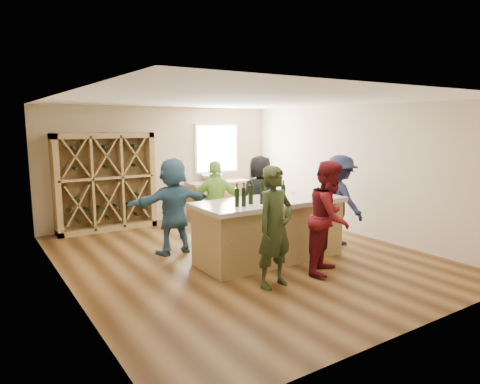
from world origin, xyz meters
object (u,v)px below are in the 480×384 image
wine_bottle_a (237,197)px  person_far_mid (216,204)px  wine_rack (106,182)px  person_far_left (173,206)px  tasting_counter_base (270,232)px  person_far_right (260,198)px  wine_bottle_d (262,195)px  person_near_right (330,217)px  wine_bottle_f (283,193)px  person_near_left (275,227)px  wine_bottle_c (251,194)px  person_server (339,200)px  wine_bottle_b (244,197)px  sink (212,178)px  wine_bottle_e (263,193)px

wine_bottle_a → person_far_mid: person_far_mid is taller
wine_rack → person_far_left: wine_rack is taller
tasting_counter_base → person_far_right: 1.43m
person_far_left → wine_bottle_d: bearing=119.0°
person_near_right → person_far_right: (0.25, 2.27, -0.04)m
wine_bottle_f → person_near_right: bearing=-65.0°
person_near_right → person_near_left: bearing=149.8°
wine_bottle_c → wine_bottle_f: 0.58m
wine_bottle_c → person_far_mid: 1.43m
wine_bottle_d → person_server: size_ratio=0.17×
wine_bottle_b → wine_bottle_c: size_ratio=0.96×
person_near_left → wine_bottle_f: (0.76, 0.76, 0.33)m
wine_bottle_c → tasting_counter_base: bearing=14.7°
person_far_right → person_far_mid: bearing=7.4°
wine_bottle_a → wine_bottle_c: bearing=11.3°
wine_bottle_d → wine_bottle_f: (0.40, -0.06, -0.01)m
wine_rack → wine_bottle_b: size_ratio=7.15×
wine_bottle_b → person_near_left: person_near_left is taller
sink → wine_bottle_a: size_ratio=1.81×
person_server → person_far_left: person_far_left is taller
person_near_right → person_server: (1.39, 1.12, -0.02)m
wine_bottle_c → person_far_left: bearing=118.0°
person_near_left → wine_bottle_a: bearing=88.8°
person_far_right → person_server: bearing=143.2°
wine_bottle_e → person_server: (2.02, 0.18, -0.34)m
sink → wine_bottle_a: 4.21m
person_near_left → sink: bearing=63.1°
person_server → person_far_mid: (-2.17, 1.16, -0.05)m
wine_rack → person_server: 5.13m
wine_rack → tasting_counter_base: (1.81, -3.72, -0.60)m
wine_bottle_b → wine_bottle_a: bearing=160.2°
wine_bottle_b → person_far_mid: bearing=77.3°
person_far_left → wine_rack: bearing=-79.0°
person_far_left → sink: bearing=-134.1°
sink → person_near_right: 4.73m
person_far_right → person_near_right: bearing=92.0°
wine_bottle_e → person_near_left: 1.11m
sink → person_server: bearing=-75.9°
sink → wine_bottle_e: 3.93m
wine_rack → wine_bottle_a: size_ratio=7.35×
wine_bottle_a → person_near_right: (1.22, -0.86, -0.31)m
wine_bottle_a → person_far_mid: (0.44, 1.43, -0.38)m
wine_bottle_b → person_near_left: 0.89m
person_near_right → person_far_left: bearing=94.8°
sink → wine_bottle_a: bearing=-114.0°
wine_rack → person_near_left: bearing=-77.1°
wine_bottle_a → person_near_left: size_ratio=0.17×
person_near_right → wine_rack: bearing=84.4°
wine_bottle_c → person_far_left: size_ratio=0.18×
wine_rack → person_far_mid: bearing=-60.1°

